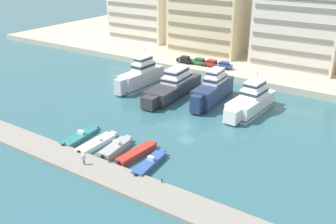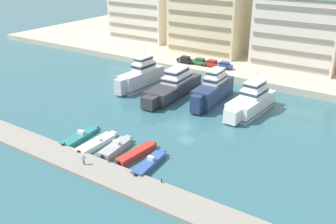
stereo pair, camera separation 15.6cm
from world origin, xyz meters
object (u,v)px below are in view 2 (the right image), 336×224
Objects in this scene: motorboat_blue_center at (150,163)px; car_green_left at (200,61)px; car_red_mid_left at (212,63)px; yacht_white_center_left at (251,101)px; motorboat_teal_far_left at (80,136)px; motorboat_white_left at (97,143)px; motorboat_red_center_left at (137,154)px; yacht_silver_far_left at (141,77)px; yacht_charcoal_left at (174,86)px; yacht_navy_mid_left at (213,91)px; car_black_far_left at (185,59)px; car_blue_center_left at (224,65)px; motorboat_grey_mid_left at (116,147)px; pedestrian_near_edge at (84,158)px.

car_green_left is at bearing 110.70° from motorboat_blue_center.
yacht_white_center_left is at bearing -45.57° from car_red_mid_left.
motorboat_white_left is at bearing -2.82° from motorboat_teal_far_left.
motorboat_blue_center is (10.86, -0.52, 0.06)m from motorboat_white_left.
car_red_mid_left is (-10.33, 44.22, 2.06)m from motorboat_red_center_left.
yacht_silver_far_left reaches higher than yacht_charcoal_left.
car_black_far_left is (-16.97, 17.17, 0.05)m from yacht_navy_mid_left.
motorboat_red_center_left is 1.01× the size of motorboat_blue_center.
car_blue_center_left is (6.85, 0.37, 0.00)m from car_green_left.
yacht_navy_mid_left is 8.43m from yacht_white_center_left.
motorboat_blue_center is (3.27, -1.12, -0.06)m from motorboat_red_center_left.
motorboat_grey_mid_left is at bearing -81.76° from car_red_mid_left.
motorboat_red_center_left is 8.01m from pedestrian_near_edge.
motorboat_white_left is at bearing -119.79° from yacht_white_center_left.
yacht_charcoal_left is 4.90× the size of car_green_left.
motorboat_blue_center is at bearing -63.91° from yacht_charcoal_left.
yacht_silver_far_left is at bearing 179.57° from yacht_charcoal_left.
yacht_silver_far_left is 19.29m from car_green_left.
motorboat_teal_far_left is 45.13m from car_blue_center_left.
motorboat_blue_center is (4.08, -27.40, -2.07)m from yacht_navy_mid_left.
car_blue_center_left reaches higher than motorboat_blue_center.
car_red_mid_left is at bearing -176.54° from car_blue_center_left.
yacht_silver_far_left is 31.48m from motorboat_red_center_left.
motorboat_teal_far_left is 4.04m from motorboat_white_left.
motorboat_red_center_left is at bearing 56.69° from pedestrian_near_edge.
yacht_charcoal_left reaches higher than motorboat_grey_mid_left.
car_blue_center_left is (10.84, 0.98, 0.00)m from car_black_far_left.
yacht_white_center_left is at bearing 80.91° from motorboat_blue_center.
motorboat_white_left is at bearing -76.97° from car_black_far_left.
car_black_far_left is (0.75, 18.09, -0.02)m from yacht_silver_far_left.
motorboat_white_left is 3.72m from motorboat_grey_mid_left.
motorboat_red_center_left is at bearing 161.09° from motorboat_blue_center.
car_green_left reaches higher than motorboat_blue_center.
car_green_left is at bearing 102.60° from motorboat_grey_mid_left.
pedestrian_near_edge reaches higher than motorboat_teal_far_left.
yacht_white_center_left is 1.96× the size of motorboat_red_center_left.
yacht_white_center_left is 23.53m from car_blue_center_left.
yacht_charcoal_left reaches higher than car_green_left.
car_green_left is at bearing 126.15° from yacht_navy_mid_left.
yacht_white_center_left is at bearing -51.81° from car_blue_center_left.
yacht_charcoal_left is 4.89× the size of car_red_mid_left.
yacht_navy_mid_left reaches higher than car_green_left.
yacht_navy_mid_left is 33.13m from pedestrian_near_edge.
yacht_charcoal_left is 32.38m from pedestrian_near_edge.
yacht_white_center_left is 34.71m from pedestrian_near_edge.
car_red_mid_left is 2.55× the size of pedestrian_near_edge.
motorboat_grey_mid_left is 7.20m from motorboat_blue_center.
yacht_white_center_left reaches higher than motorboat_red_center_left.
yacht_charcoal_left is at bearing -88.00° from car_red_mid_left.
motorboat_blue_center is 1.94× the size of car_black_far_left.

